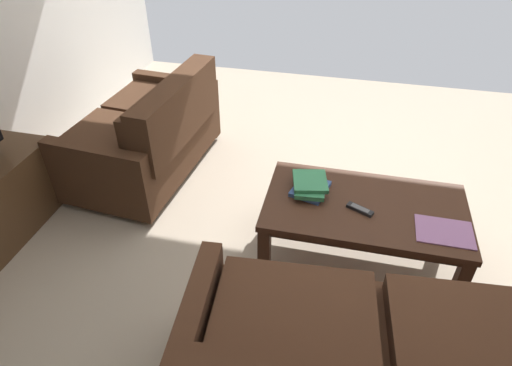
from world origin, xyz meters
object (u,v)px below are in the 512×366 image
at_px(coffee_table, 364,213).
at_px(book_stack, 310,185).
at_px(loose_magazine, 444,232).
at_px(tv_remote, 360,209).
at_px(loveseat_near, 150,133).

xyz_separation_m(coffee_table, book_stack, (0.34, -0.06, 0.10)).
xyz_separation_m(coffee_table, loose_magazine, (-0.43, 0.14, 0.07)).
bearing_deg(book_stack, coffee_table, 169.39).
relative_size(book_stack, loose_magazine, 0.95).
bearing_deg(loose_magazine, coffee_table, 71.95).
distance_m(coffee_table, loose_magazine, 0.46).
distance_m(coffee_table, book_stack, 0.37).
distance_m(tv_remote, loose_magazine, 0.47).
relative_size(loveseat_near, coffee_table, 1.14).
bearing_deg(coffee_table, book_stack, -10.61).
bearing_deg(coffee_table, tv_remote, 62.31).
height_order(loveseat_near, book_stack, loveseat_near).
relative_size(tv_remote, loose_magazine, 0.53).
bearing_deg(book_stack, loveseat_near, -22.05).
relative_size(coffee_table, loose_magazine, 3.88).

